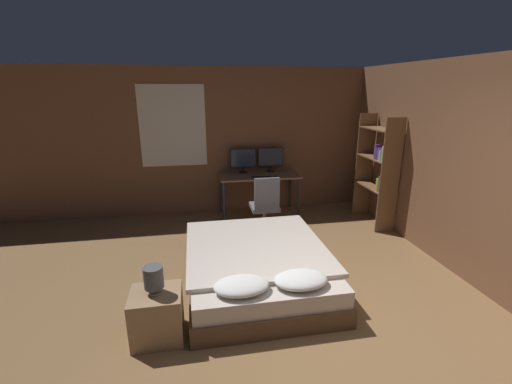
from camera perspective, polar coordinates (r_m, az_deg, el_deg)
ground_plane at (r=3.51m, az=13.93°, el=-25.23°), size 20.00×20.00×0.00m
wall_back at (r=6.64m, az=-0.04°, el=8.59°), size 12.00×0.08×2.70m
wall_side_right at (r=5.15m, az=29.87°, el=3.77°), size 0.06×12.00×2.70m
bed at (r=4.29m, az=0.21°, el=-12.24°), size 1.68×2.08×0.54m
nightstand at (r=3.61m, az=-16.14°, el=-19.13°), size 0.48×0.43×0.49m
bedside_lamp at (r=3.39m, az=-16.72°, el=-13.50°), size 0.18×0.18×0.27m
desk at (r=6.39m, az=0.53°, el=2.08°), size 1.49×0.66×0.78m
monitor_left at (r=6.49m, az=-2.17°, el=5.51°), size 0.49×0.16×0.46m
monitor_right at (r=6.58m, az=2.45°, el=5.68°), size 0.49×0.16×0.46m
keyboard at (r=6.15m, az=0.93°, el=2.46°), size 0.34×0.13×0.02m
computer_mouse at (r=6.20m, az=3.31°, el=2.65°), size 0.07×0.05×0.04m
office_chair at (r=5.72m, az=1.51°, el=-3.00°), size 0.52×0.52×0.96m
bookshelf at (r=6.18m, az=19.90°, el=4.14°), size 0.34×0.89×1.90m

